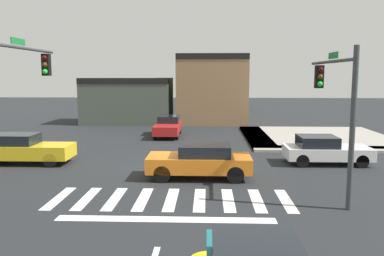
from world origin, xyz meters
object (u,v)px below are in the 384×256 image
Objects in this scene: car_orange at (200,160)px; car_red at (168,126)px; car_yellow at (22,149)px; car_white at (325,150)px; traffic_signal_southeast at (335,94)px; traffic_signal_southwest at (16,84)px.

car_red is (-2.56, 11.88, -0.04)m from car_orange.
car_yellow is 1.14× the size of car_white.
traffic_signal_southeast is 6.13m from car_orange.
traffic_signal_southeast is 5.99m from car_white.
traffic_signal_southeast is 1.29× the size of car_white.
car_white is at bearing 1.96° from car_yellow.
traffic_signal_southwest is 14.39m from car_white.
traffic_signal_southwest reaches higher than car_red.
car_orange is at bearing -70.42° from traffic_signal_southwest.
traffic_signal_southeast is at bearing -103.37° from car_white.
car_yellow is 15.13m from car_white.
car_orange is at bearing 67.68° from traffic_signal_southeast.
car_yellow is at bearing -178.04° from car_white.
traffic_signal_southwest reaches higher than car_yellow.
car_red is 12.45m from car_white.
traffic_signal_southwest is 1.35× the size of car_orange.
car_orange is 1.07× the size of car_white.
car_orange is 9.31m from car_yellow.
traffic_signal_southwest is at bearing -157.30° from car_white.
car_orange is at bearing -15.47° from car_yellow.
car_white is (8.71, -8.88, -0.02)m from car_red.
car_orange reaches higher than car_red.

